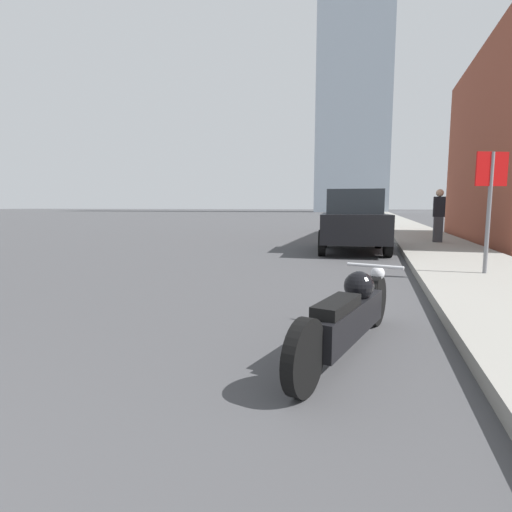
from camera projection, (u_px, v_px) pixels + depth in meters
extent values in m
cube|color=gray|center=(396.00, 221.00, 36.87)|extent=(2.47, 240.00, 0.15)
cube|color=silver|center=(357.00, 40.00, 98.44)|extent=(17.51, 17.51, 84.46)
cylinder|color=black|center=(376.00, 301.00, 4.58)|extent=(0.24, 0.58, 0.57)
cylinder|color=black|center=(304.00, 357.00, 2.85)|extent=(0.24, 0.58, 0.57)
cube|color=black|center=(348.00, 320.00, 3.71)|extent=(0.62, 1.55, 0.31)
sphere|color=black|center=(359.00, 286.00, 3.94)|extent=(0.30, 0.30, 0.30)
cube|color=black|center=(337.00, 306.00, 3.41)|extent=(0.38, 0.73, 0.10)
sphere|color=silver|center=(378.00, 273.00, 4.57)|extent=(0.16, 0.16, 0.16)
cylinder|color=silver|center=(375.00, 266.00, 4.43)|extent=(0.61, 0.19, 0.04)
cube|color=black|center=(353.00, 227.00, 12.02)|extent=(2.19, 4.07, 0.79)
cube|color=#23282D|center=(354.00, 202.00, 11.93)|extent=(1.73, 2.01, 0.70)
cylinder|color=black|center=(324.00, 237.00, 13.41)|extent=(0.27, 0.73, 0.72)
cylinder|color=black|center=(378.00, 237.00, 13.08)|extent=(0.27, 0.73, 0.72)
cylinder|color=black|center=(322.00, 243.00, 11.05)|extent=(0.27, 0.73, 0.72)
cylinder|color=black|center=(388.00, 244.00, 10.72)|extent=(0.27, 0.73, 0.72)
cube|color=#BCBCC1|center=(362.00, 219.00, 22.93)|extent=(2.08, 3.96, 0.72)
cube|color=#23282D|center=(363.00, 206.00, 22.85)|extent=(1.69, 1.94, 0.71)
cylinder|color=black|center=(347.00, 224.00, 24.34)|extent=(0.23, 0.63, 0.62)
cylinder|color=black|center=(377.00, 224.00, 23.94)|extent=(0.23, 0.63, 0.62)
cylinder|color=black|center=(346.00, 226.00, 22.02)|extent=(0.23, 0.63, 0.62)
cylinder|color=black|center=(380.00, 226.00, 21.62)|extent=(0.23, 0.63, 0.62)
cylinder|color=slate|center=(489.00, 213.00, 7.17)|extent=(0.07, 0.07, 2.17)
cube|color=red|center=(492.00, 169.00, 7.08)|extent=(0.57, 0.26, 0.60)
cube|color=#38383D|center=(438.00, 229.00, 13.63)|extent=(0.29, 0.20, 0.86)
cube|color=black|center=(439.00, 207.00, 13.53)|extent=(0.36, 0.20, 0.68)
sphere|color=tan|center=(440.00, 193.00, 13.48)|extent=(0.25, 0.25, 0.25)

